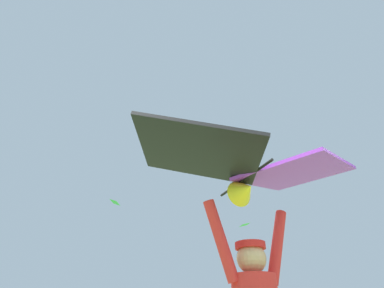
{
  "coord_description": "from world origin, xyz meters",
  "views": [
    {
      "loc": [
        -1.22,
        -2.02,
        1.06
      ],
      "look_at": [
        0.09,
        1.42,
        3.27
      ],
      "focal_mm": 28.09,
      "sensor_mm": 36.0,
      "label": 1
    }
  ],
  "objects_px": {
    "distant_kite_green_far_center": "(244,224)",
    "distant_kite_magenta_high_left": "(166,160)",
    "held_stunt_kite": "(249,168)",
    "distant_kite_red_mid_left": "(147,137)",
    "distant_kite_green_high_right": "(115,202)"
  },
  "relations": [
    {
      "from": "held_stunt_kite",
      "to": "distant_kite_magenta_high_left",
      "type": "distance_m",
      "value": 37.76
    },
    {
      "from": "distant_kite_green_far_center",
      "to": "distant_kite_red_mid_left",
      "type": "bearing_deg",
      "value": 106.99
    },
    {
      "from": "distant_kite_green_high_right",
      "to": "distant_kite_red_mid_left",
      "type": "distance_m",
      "value": 12.71
    },
    {
      "from": "held_stunt_kite",
      "to": "distant_kite_red_mid_left",
      "type": "xyz_separation_m",
      "value": [
        4.29,
        27.37,
        17.42
      ]
    },
    {
      "from": "held_stunt_kite",
      "to": "distant_kite_green_far_center",
      "type": "distance_m",
      "value": 16.92
    },
    {
      "from": "distant_kite_green_high_right",
      "to": "distant_kite_magenta_high_left",
      "type": "bearing_deg",
      "value": 58.57
    },
    {
      "from": "distant_kite_magenta_high_left",
      "to": "distant_kite_red_mid_left",
      "type": "bearing_deg",
      "value": -126.57
    },
    {
      "from": "distant_kite_green_far_center",
      "to": "distant_kite_magenta_high_left",
      "type": "xyz_separation_m",
      "value": [
        -0.27,
        18.3,
        13.44
      ]
    },
    {
      "from": "distant_kite_green_high_right",
      "to": "distant_kite_green_far_center",
      "type": "bearing_deg",
      "value": -43.1
    },
    {
      "from": "held_stunt_kite",
      "to": "distant_kite_red_mid_left",
      "type": "relative_size",
      "value": 0.8
    },
    {
      "from": "distant_kite_green_far_center",
      "to": "distant_kite_red_mid_left",
      "type": "height_order",
      "value": "distant_kite_red_mid_left"
    },
    {
      "from": "held_stunt_kite",
      "to": "distant_kite_red_mid_left",
      "type": "height_order",
      "value": "distant_kite_red_mid_left"
    },
    {
      "from": "held_stunt_kite",
      "to": "distant_kite_green_high_right",
      "type": "xyz_separation_m",
      "value": [
        1.04,
        20.96,
        6.94
      ]
    },
    {
      "from": "distant_kite_red_mid_left",
      "to": "distant_kite_green_high_right",
      "type": "bearing_deg",
      "value": -116.89
    },
    {
      "from": "distant_kite_magenta_high_left",
      "to": "distant_kite_red_mid_left",
      "type": "relative_size",
      "value": 0.25
    }
  ]
}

